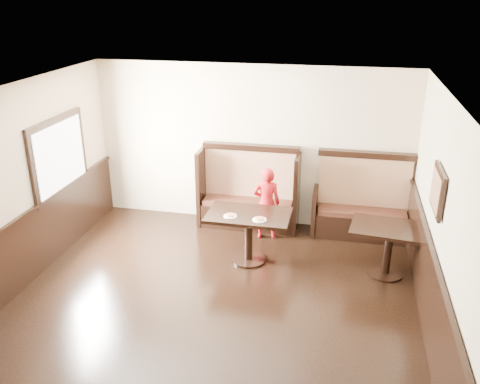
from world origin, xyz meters
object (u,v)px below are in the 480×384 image
(booth_main, at_px, (249,197))
(table_neighbor, at_px, (389,239))
(child, at_px, (267,203))
(table_main, at_px, (249,225))
(booth_neighbor, at_px, (362,209))

(booth_main, bearing_deg, table_neighbor, -28.41)
(booth_main, bearing_deg, child, -48.81)
(booth_main, relative_size, table_main, 1.40)
(table_neighbor, distance_m, child, 2.09)
(table_main, relative_size, table_neighbor, 1.06)
(booth_main, xyz_separation_m, child, (0.38, -0.44, 0.10))
(table_neighbor, relative_size, child, 0.95)
(booth_main, height_order, table_main, booth_main)
(booth_neighbor, relative_size, table_neighbor, 1.40)
(table_neighbor, height_order, child, child)
(booth_main, height_order, table_neighbor, booth_main)
(booth_main, relative_size, booth_neighbor, 1.06)
(booth_main, height_order, child, booth_main)
(child, bearing_deg, table_neighbor, 146.11)
(booth_neighbor, height_order, table_neighbor, booth_neighbor)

